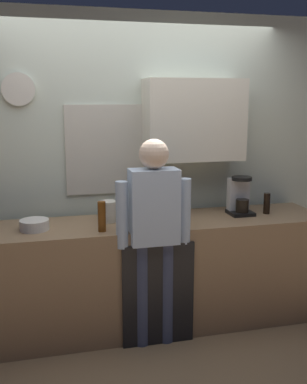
{
  "coord_description": "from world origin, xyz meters",
  "views": [
    {
      "loc": [
        -0.77,
        -3.13,
        1.89
      ],
      "look_at": [
        0.06,
        0.25,
        1.16
      ],
      "focal_mm": 41.99,
      "sensor_mm": 36.0,
      "label": 1
    }
  ],
  "objects_px": {
    "coffee_maker": "(240,197)",
    "mixing_bowl": "(34,225)",
    "bottle_olive_oil": "(146,209)",
    "storage_canister": "(109,211)",
    "dish_soap": "(164,219)",
    "bottle_dark_sauce": "(267,203)",
    "bottle_amber_beer": "(102,217)",
    "cup_blue_mug": "(133,211)",
    "person_at_sink": "(154,226)"
  },
  "relations": [
    {
      "from": "coffee_maker",
      "to": "mixing_bowl",
      "type": "xyz_separation_m",
      "value": [
        -1.71,
        -0.08,
        -0.11
      ]
    },
    {
      "from": "bottle_olive_oil",
      "to": "storage_canister",
      "type": "relative_size",
      "value": 1.47
    },
    {
      "from": "coffee_maker",
      "to": "dish_soap",
      "type": "distance_m",
      "value": 0.81
    },
    {
      "from": "dish_soap",
      "to": "storage_canister",
      "type": "bearing_deg",
      "value": 141.13
    },
    {
      "from": "coffee_maker",
      "to": "bottle_olive_oil",
      "type": "distance_m",
      "value": 0.87
    },
    {
      "from": "bottle_dark_sauce",
      "to": "bottle_amber_beer",
      "type": "distance_m",
      "value": 1.46
    },
    {
      "from": "mixing_bowl",
      "to": "storage_canister",
      "type": "xyz_separation_m",
      "value": [
        0.58,
        0.1,
        0.05
      ]
    },
    {
      "from": "cup_blue_mug",
      "to": "dish_soap",
      "type": "relative_size",
      "value": 0.56
    },
    {
      "from": "mixing_bowl",
      "to": "dish_soap",
      "type": "height_order",
      "value": "dish_soap"
    },
    {
      "from": "bottle_olive_oil",
      "to": "bottle_dark_sauce",
      "type": "height_order",
      "value": "bottle_olive_oil"
    },
    {
      "from": "bottle_olive_oil",
      "to": "storage_canister",
      "type": "distance_m",
      "value": 0.32
    },
    {
      "from": "bottle_olive_oil",
      "to": "cup_blue_mug",
      "type": "height_order",
      "value": "bottle_olive_oil"
    },
    {
      "from": "bottle_amber_beer",
      "to": "dish_soap",
      "type": "height_order",
      "value": "bottle_amber_beer"
    },
    {
      "from": "bottle_olive_oil",
      "to": "storage_canister",
      "type": "height_order",
      "value": "bottle_olive_oil"
    },
    {
      "from": "bottle_olive_oil",
      "to": "bottle_dark_sauce",
      "type": "xyz_separation_m",
      "value": [
        1.09,
        0.09,
        -0.04
      ]
    },
    {
      "from": "dish_soap",
      "to": "person_at_sink",
      "type": "distance_m",
      "value": 0.12
    },
    {
      "from": "bottle_olive_oil",
      "to": "cup_blue_mug",
      "type": "xyz_separation_m",
      "value": [
        -0.05,
        0.26,
        -0.08
      ]
    },
    {
      "from": "coffee_maker",
      "to": "bottle_olive_oil",
      "type": "relative_size",
      "value": 1.32
    },
    {
      "from": "bottle_dark_sauce",
      "to": "dish_soap",
      "type": "relative_size",
      "value": 1.0
    },
    {
      "from": "bottle_amber_beer",
      "to": "storage_canister",
      "type": "xyz_separation_m",
      "value": [
        0.09,
        0.26,
        -0.03
      ]
    },
    {
      "from": "storage_canister",
      "to": "person_at_sink",
      "type": "distance_m",
      "value": 0.47
    },
    {
      "from": "bottle_amber_beer",
      "to": "cup_blue_mug",
      "type": "distance_m",
      "value": 0.48
    },
    {
      "from": "cup_blue_mug",
      "to": "dish_soap",
      "type": "height_order",
      "value": "dish_soap"
    },
    {
      "from": "storage_canister",
      "to": "bottle_amber_beer",
      "type": "bearing_deg",
      "value": -108.6
    },
    {
      "from": "bottle_dark_sauce",
      "to": "cup_blue_mug",
      "type": "relative_size",
      "value": 1.8
    },
    {
      "from": "bottle_dark_sauce",
      "to": "dish_soap",
      "type": "bearing_deg",
      "value": -166.74
    },
    {
      "from": "person_at_sink",
      "to": "bottle_olive_oil",
      "type": "bearing_deg",
      "value": 81.07
    },
    {
      "from": "mixing_bowl",
      "to": "dish_soap",
      "type": "relative_size",
      "value": 1.22
    },
    {
      "from": "bottle_olive_oil",
      "to": "coffee_maker",
      "type": "bearing_deg",
      "value": 9.48
    },
    {
      "from": "coffee_maker",
      "to": "person_at_sink",
      "type": "bearing_deg",
      "value": -157.57
    },
    {
      "from": "bottle_olive_oil",
      "to": "cup_blue_mug",
      "type": "bearing_deg",
      "value": 101.34
    },
    {
      "from": "bottle_amber_beer",
      "to": "cup_blue_mug",
      "type": "height_order",
      "value": "bottle_amber_beer"
    },
    {
      "from": "cup_blue_mug",
      "to": "person_at_sink",
      "type": "height_order",
      "value": "person_at_sink"
    },
    {
      "from": "coffee_maker",
      "to": "bottle_amber_beer",
      "type": "xyz_separation_m",
      "value": [
        -1.22,
        -0.24,
        -0.03
      ]
    },
    {
      "from": "bottle_olive_oil",
      "to": "dish_soap",
      "type": "height_order",
      "value": "bottle_olive_oil"
    },
    {
      "from": "bottle_amber_beer",
      "to": "cup_blue_mug",
      "type": "bearing_deg",
      "value": 48.99
    },
    {
      "from": "coffee_maker",
      "to": "dish_soap",
      "type": "height_order",
      "value": "coffee_maker"
    },
    {
      "from": "bottle_amber_beer",
      "to": "dish_soap",
      "type": "relative_size",
      "value": 1.28
    },
    {
      "from": "bottle_olive_oil",
      "to": "person_at_sink",
      "type": "xyz_separation_m",
      "value": [
        0.01,
        -0.21,
        -0.08
      ]
    },
    {
      "from": "bottle_olive_oil",
      "to": "bottle_dark_sauce",
      "type": "bearing_deg",
      "value": 4.89
    },
    {
      "from": "cup_blue_mug",
      "to": "mixing_bowl",
      "type": "height_order",
      "value": "cup_blue_mug"
    },
    {
      "from": "bottle_amber_beer",
      "to": "storage_canister",
      "type": "height_order",
      "value": "bottle_amber_beer"
    },
    {
      "from": "mixing_bowl",
      "to": "person_at_sink",
      "type": "bearing_deg",
      "value": -17.17
    },
    {
      "from": "coffee_maker",
      "to": "dish_soap",
      "type": "bearing_deg",
      "value": -159.47
    },
    {
      "from": "bottle_dark_sauce",
      "to": "mixing_bowl",
      "type": "bearing_deg",
      "value": -179.08
    },
    {
      "from": "bottle_dark_sauce",
      "to": "dish_soap",
      "type": "distance_m",
      "value": 1.01
    },
    {
      "from": "storage_canister",
      "to": "mixing_bowl",
      "type": "bearing_deg",
      "value": -169.84
    },
    {
      "from": "dish_soap",
      "to": "cup_blue_mug",
      "type": "bearing_deg",
      "value": 111.19
    },
    {
      "from": "bottle_dark_sauce",
      "to": "bottle_amber_beer",
      "type": "bearing_deg",
      "value": -172.61
    },
    {
      "from": "storage_canister",
      "to": "person_at_sink",
      "type": "relative_size",
      "value": 0.11
    }
  ]
}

